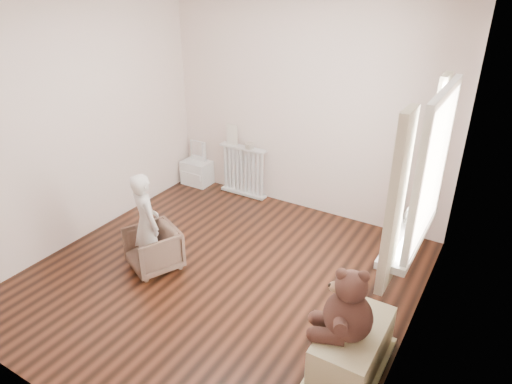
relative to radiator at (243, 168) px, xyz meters
The scene contains 18 objects.
floor 1.90m from the radiator, 64.90° to the right, with size 3.60×3.60×0.01m, color black.
back_wall 1.21m from the radiator, ahead, with size 3.60×0.02×2.60m, color #EFE4CF.
front_wall 3.68m from the radiator, 77.26° to the right, with size 3.60×0.02×2.60m, color #EFE4CF.
left_wall 2.16m from the radiator, 121.09° to the right, with size 0.02×3.60×2.60m, color #EFE4CF.
right_wall 3.22m from the radiator, 33.00° to the right, with size 0.02×3.60×2.60m, color #EFE4CF.
window 3.08m from the radiator, 28.45° to the right, with size 0.03×0.90×1.10m, color white.
window_sill 2.86m from the radiator, 29.32° to the right, with size 0.22×1.10×0.06m, color silver.
curtain_left 3.28m from the radiator, 38.67° to the right, with size 0.06×0.26×1.30m, color beige.
curtain_right 2.76m from the radiator, 18.39° to the right, with size 0.06×0.26×1.30m, color beige.
radiator is the anchor object (origin of this frame).
paper_doll 0.47m from the radiator, behind, with size 0.16×0.01×0.27m, color beige.
tin_a 0.35m from the radiator, ahead, with size 0.11×0.11×0.07m, color #A59E8C.
toy_vanity 0.77m from the radiator, behind, with size 0.40×0.28×0.62m, color silver.
armchair 1.89m from the radiator, 86.59° to the right, with size 0.48×0.49×0.44m, color brown.
child 1.94m from the radiator, 86.68° to the right, with size 0.38×0.25×1.06m, color beige.
toy_bench 3.11m from the radiator, 42.07° to the right, with size 0.42×0.80×0.37m, color beige.
teddy_bear 3.17m from the radiator, 43.83° to the right, with size 0.47×0.36×0.57m, color #321B16, non-canonical shape.
plush_cat 2.84m from the radiator, 27.94° to the right, with size 0.15×0.24×0.20m, color #6B665B, non-canonical shape.
Camera 1 is at (2.22, -3.00, 2.79)m, focal length 32.00 mm.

